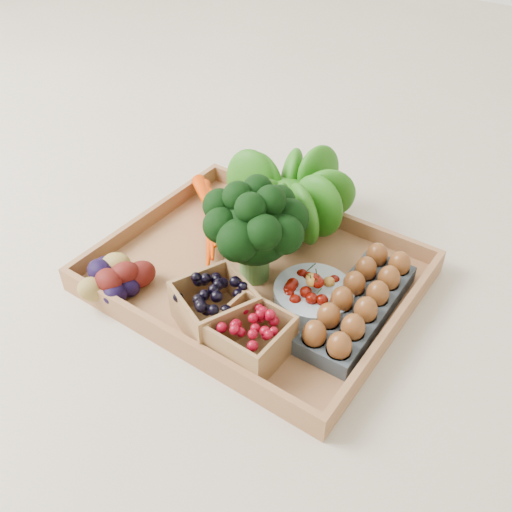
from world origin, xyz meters
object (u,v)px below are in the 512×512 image
Objects in this scene: broccoli at (254,246)px; cherry_bowl at (313,297)px; tray at (256,277)px; egg_carton at (358,309)px.

cherry_bowl is at bearing -0.87° from broccoli.
broccoli is at bearing 179.13° from cherry_bowl.
tray is at bearing 176.94° from cherry_bowl.
cherry_bowl reaches higher than egg_carton.
egg_carton is (0.08, 0.02, -0.00)m from cherry_bowl.
cherry_bowl is at bearing -165.94° from egg_carton.
tray is 2.98× the size of broccoli.
tray is 0.08m from broccoli.
cherry_bowl is 0.50× the size of egg_carton.
cherry_bowl is (0.13, -0.01, 0.03)m from tray.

